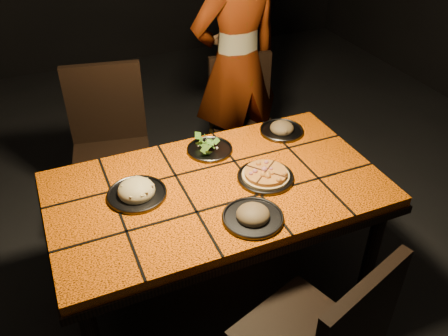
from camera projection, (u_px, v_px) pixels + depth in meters
name	position (u px, v px, depth m)	size (l,w,h in m)	color
room_shell	(215.00, 33.00, 1.85)	(6.04, 7.04, 3.08)	black
dining_table	(217.00, 198.00, 2.33)	(1.62, 0.92, 0.75)	#FF6808
chair_far_left	(110.00, 139.00, 2.93)	(0.55, 0.55, 1.04)	black
chair_far_right	(244.00, 116.00, 3.25)	(0.49, 0.49, 0.95)	black
diner	(237.00, 64.00, 3.13)	(0.65, 0.43, 1.78)	brown
plate_pizza	(266.00, 176.00, 2.32)	(0.33, 0.33, 0.04)	#3E3E44
plate_pasta	(137.00, 192.00, 2.21)	(0.28, 0.28, 0.09)	#3E3E44
plate_salad	(210.00, 147.00, 2.52)	(0.24, 0.24, 0.07)	#3E3E44
plate_mushroom_a	(253.00, 215.00, 2.07)	(0.27, 0.27, 0.09)	#3E3E44
plate_mushroom_b	(282.00, 129.00, 2.68)	(0.25, 0.25, 0.08)	#3E3E44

